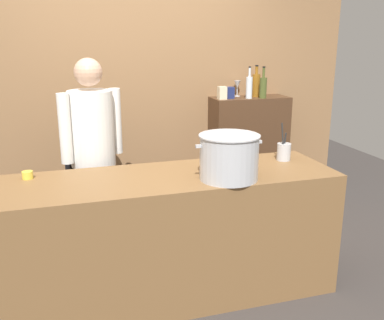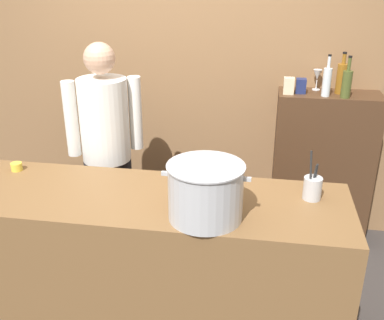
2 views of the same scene
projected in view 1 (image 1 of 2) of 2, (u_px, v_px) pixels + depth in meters
ground_plane at (167, 293)px, 3.21m from camera, size 8.00×8.00×0.00m
brick_back_panel at (129, 71)px, 4.09m from camera, size 4.40×0.10×3.00m
prep_counter at (166, 237)px, 3.09m from camera, size 2.39×0.70×0.90m
bar_cabinet at (248, 158)px, 4.46m from camera, size 0.76×0.32×1.24m
chef at (93, 149)px, 3.40m from camera, size 0.48×0.41×1.66m
stockpot_large at (229, 157)px, 2.87m from camera, size 0.46×0.40×0.30m
utensil_crock at (284, 151)px, 3.33m from camera, size 0.10×0.10×0.29m
butter_jar at (28, 175)px, 2.91m from camera, size 0.07×0.07×0.05m
wine_bottle_olive at (263, 87)px, 4.19m from camera, size 0.07×0.07×0.30m
wine_bottle_clear at (249, 87)px, 4.17m from camera, size 0.06×0.06×0.30m
wine_bottle_amber at (256, 85)px, 4.29m from camera, size 0.08×0.08×0.31m
wine_glass_short at (237, 85)px, 4.31m from camera, size 0.07×0.07×0.16m
spice_tin_cream at (222, 93)px, 4.13m from camera, size 0.08×0.08×0.12m
spice_tin_navy at (230, 93)px, 4.19m from camera, size 0.07×0.07×0.11m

